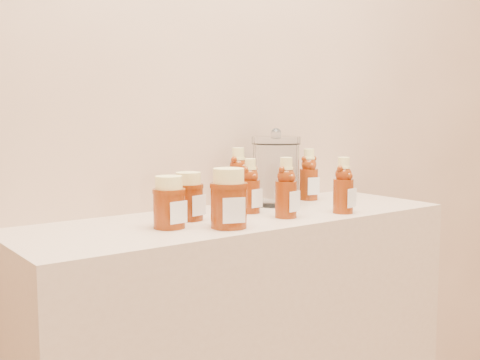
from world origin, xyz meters
TOP-DOWN VIEW (x-y plane):
  - wall_back at (0.00, 1.75)m, footprint 3.50×0.02m
  - bear_bottle_back_left at (0.05, 1.57)m, footprint 0.06×0.06m
  - bear_bottle_back_mid at (0.08, 1.67)m, footprint 0.08×0.08m
  - bear_bottle_back_right at (0.35, 1.66)m, footprint 0.07×0.07m
  - bear_bottle_front_left at (0.08, 1.46)m, footprint 0.07×0.07m
  - bear_bottle_front_right at (0.25, 1.42)m, footprint 0.07×0.07m
  - honey_jar_left at (-0.23, 1.52)m, footprint 0.09×0.09m
  - honey_jar_back at (-0.14, 1.58)m, footprint 0.09×0.09m
  - honey_jar_front at (-0.12, 1.44)m, footprint 0.12×0.12m
  - glass_canister at (0.20, 1.64)m, footprint 0.18×0.18m

SIDE VIEW (x-z plane):
  - honey_jar_back at x=-0.14m, z-range 0.90..1.02m
  - honey_jar_left at x=-0.23m, z-range 0.90..1.02m
  - honey_jar_front at x=-0.12m, z-range 0.90..1.04m
  - bear_bottle_back_left at x=0.05m, z-range 0.90..1.07m
  - bear_bottle_front_right at x=0.25m, z-range 0.90..1.07m
  - bear_bottle_front_left at x=0.08m, z-range 0.90..1.08m
  - bear_bottle_back_right at x=0.35m, z-range 0.90..1.08m
  - bear_bottle_back_mid at x=0.08m, z-range 0.90..1.09m
  - glass_canister at x=0.20m, z-range 0.90..1.12m
  - wall_back at x=0.00m, z-range 0.00..2.70m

